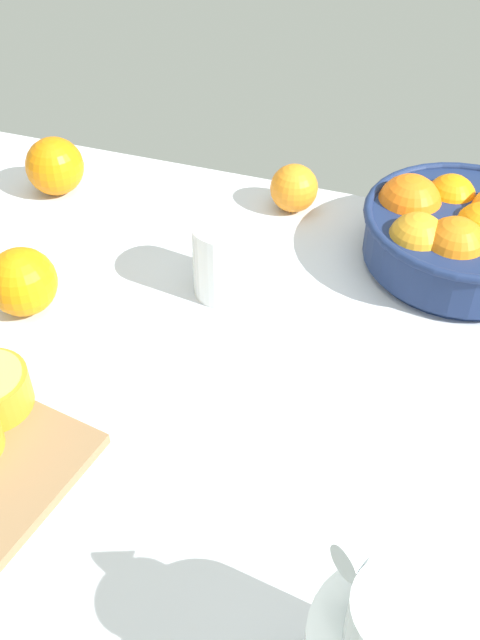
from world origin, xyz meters
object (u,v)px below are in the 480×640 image
object	(u,v)px
second_glass	(225,261)
loose_orange_2	(294,188)
fruit_bowl	(462,233)
loose_orange_0	(55,166)
loose_orange_3	(22,282)

from	to	relation	value
second_glass	loose_orange_2	world-z (taller)	second_glass
fruit_bowl	loose_orange_0	distance (cm)	60.09
fruit_bowl	second_glass	size ratio (longest dim) A/B	2.65
loose_orange_0	loose_orange_2	xyz separation A→B (cm)	(35.52, 6.98, -0.83)
fruit_bowl	second_glass	xyz separation A→B (cm)	(-27.73, -15.03, -0.57)
second_glass	loose_orange_3	size ratio (longest dim) A/B	1.18
fruit_bowl	second_glass	bearing A→B (deg)	-151.53
second_glass	loose_orange_3	bearing A→B (deg)	-152.82
second_glass	loose_orange_0	distance (cm)	35.31
second_glass	loose_orange_3	world-z (taller)	second_glass
fruit_bowl	second_glass	distance (cm)	31.55
second_glass	loose_orange_0	bearing A→B (deg)	156.38
second_glass	loose_orange_2	size ratio (longest dim) A/B	1.44
second_glass	loose_orange_0	world-z (taller)	second_glass
loose_orange_0	loose_orange_3	distance (cm)	27.52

